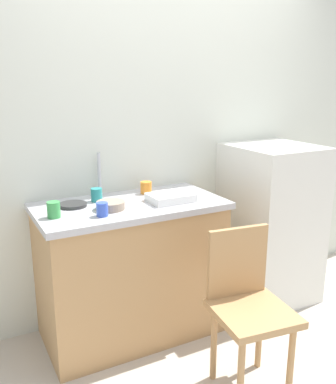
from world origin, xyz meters
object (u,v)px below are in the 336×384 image
Objects in this scene: terracotta_bowl at (111,205)px; cup_orange at (146,188)px; dish_tray at (171,197)px; cup_blue at (102,209)px; hotplate at (73,205)px; chair at (247,303)px; cup_green at (54,210)px; refrigerator at (270,223)px; cup_teal at (97,195)px.

terracotta_bowl is 2.05× the size of cup_orange.
dish_tray is 3.53× the size of cup_blue.
cup_orange reaches higher than hotplate.
chair is 5.24× the size of hotplate.
cup_blue is (0.10, -0.26, 0.03)m from hotplate.
cup_green reaches higher than dish_tray.
refrigerator reaches higher than cup_teal.
dish_tray reaches higher than chair.
refrigerator is 1.46m from cup_blue.
cup_teal is (-0.36, -0.03, 0.00)m from cup_orange.
cup_orange is at bearing 103.37° from dish_tray.
cup_green is (-0.68, -0.23, 0.00)m from cup_orange.
chair is 10.77× the size of cup_orange.
cup_orange is (0.53, 0.07, 0.03)m from hotplate.
hotplate is 1.85× the size of cup_green.
refrigerator is 0.98m from dish_tray.
dish_tray is at bearing 106.77° from chair.
refrigerator is 4.29× the size of dish_tray.
dish_tray is at bearing -1.17° from cup_green.
cup_green reaches higher than chair.
cup_blue is (-0.09, -0.10, 0.02)m from terracotta_bowl.
refrigerator is at bearing 50.21° from chair.
cup_teal reaches higher than dish_tray.
cup_green is (-0.25, 0.10, 0.01)m from cup_blue.
dish_tray is 0.74m from cup_green.
cup_blue is at bearing -130.94° from terracotta_bowl.
refrigerator is 15.15× the size of cup_blue.
terracotta_bowl reaches higher than chair.
refrigerator is 1.10m from chair.
refrigerator reaches higher than chair.
dish_tray is at bearing -27.47° from cup_teal.
terracotta_bowl is 0.34m from cup_green.
terracotta_bowl is at bearing 178.03° from dish_tray.
dish_tray is 0.25m from cup_orange.
terracotta_bowl is at bearing -41.48° from hotplate.
cup_blue is at bearing -22.17° from cup_green.
cup_orange reaches higher than chair.
refrigerator is 14.55× the size of cup_orange.
cup_orange is 0.54m from cup_blue.
cup_blue is 0.86× the size of cup_green.
terracotta_bowl is (-0.40, 0.01, -0.00)m from dish_tray.
refrigerator is at bearing -9.91° from cup_orange.
refrigerator reaches higher than cup_blue.
cup_green is (-0.85, 0.69, 0.46)m from chair.
refrigerator is 7.07× the size of hotplate.
cup_orange is at bearing 37.66° from cup_blue.
dish_tray and terracotta_bowl have the same top height.
cup_green is at bearing 157.83° from cup_blue.
cup_orange is at bearing 170.09° from refrigerator.
refrigerator is 1.05m from cup_orange.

